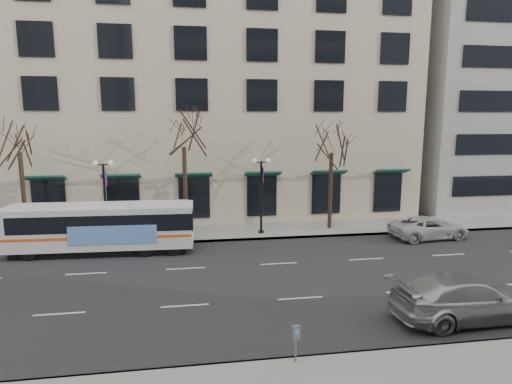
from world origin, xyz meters
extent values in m
plane|color=black|center=(0.00, 0.00, 0.00)|extent=(160.00, 160.00, 0.00)
cube|color=gray|center=(5.00, 9.00, 0.07)|extent=(80.00, 4.00, 0.15)
cube|color=beige|center=(-2.00, 21.00, 12.00)|extent=(40.00, 20.00, 24.00)
cube|color=#999993|center=(32.00, 21.00, 17.50)|extent=(25.00, 20.00, 35.00)
cylinder|color=black|center=(-10.00, 8.80, 2.87)|extent=(0.28, 0.28, 5.74)
cylinder|color=black|center=(0.00, 8.80, 2.97)|extent=(0.28, 0.28, 5.95)
cylinder|color=black|center=(10.00, 8.80, 2.73)|extent=(0.28, 0.28, 5.46)
cylinder|color=black|center=(-5.00, 8.20, 2.50)|extent=(0.16, 0.16, 5.00)
cylinder|color=black|center=(-5.00, 8.20, 0.15)|extent=(0.36, 0.36, 0.30)
cube|color=black|center=(-5.00, 8.20, 4.95)|extent=(0.90, 0.06, 0.06)
sphere|color=silver|center=(-5.45, 8.20, 5.05)|extent=(0.32, 0.32, 0.32)
sphere|color=silver|center=(-4.55, 8.20, 5.05)|extent=(0.32, 0.32, 0.32)
cube|color=#62217D|center=(-4.88, 8.20, 4.10)|extent=(0.04, 0.45, 1.00)
cylinder|color=black|center=(5.00, 8.20, 2.50)|extent=(0.16, 0.16, 5.00)
cylinder|color=black|center=(5.00, 8.20, 0.15)|extent=(0.36, 0.36, 0.30)
cube|color=black|center=(5.00, 8.20, 4.95)|extent=(0.90, 0.06, 0.06)
sphere|color=silver|center=(4.55, 8.20, 5.05)|extent=(0.32, 0.32, 0.32)
sphere|color=silver|center=(5.45, 8.20, 5.05)|extent=(0.32, 0.32, 0.32)
cube|color=#62217D|center=(5.12, 8.20, 4.10)|extent=(0.04, 0.45, 1.00)
cube|color=silver|center=(-4.84, 5.80, 1.61)|extent=(10.65, 2.71, 2.42)
cube|color=black|center=(-4.84, 5.80, 0.24)|extent=(9.79, 2.40, 0.40)
cube|color=black|center=(-4.58, 5.79, 1.98)|extent=(10.23, 2.73, 0.97)
cube|color=#EB5216|center=(-4.84, 5.80, 1.19)|extent=(10.55, 2.73, 0.16)
cube|color=#5F92E8|center=(-4.01, 4.59, 1.37)|extent=(4.84, 0.25, 1.06)
cube|color=silver|center=(-4.84, 5.80, 2.84)|extent=(10.11, 2.46, 0.07)
cylinder|color=black|center=(-8.58, 4.93, 0.44)|extent=(0.89, 0.28, 0.88)
cylinder|color=black|center=(-8.50, 6.96, 0.44)|extent=(0.89, 0.28, 0.88)
cylinder|color=black|center=(-2.24, 4.68, 0.44)|extent=(0.89, 0.28, 0.88)
cylinder|color=black|center=(-2.16, 6.71, 0.44)|extent=(0.89, 0.28, 0.88)
cylinder|color=black|center=(-0.66, 4.62, 0.44)|extent=(0.89, 0.28, 0.88)
cylinder|color=black|center=(-0.58, 6.64, 0.44)|extent=(0.89, 0.28, 0.88)
imported|color=#ABAEB2|center=(10.92, -5.16, 0.87)|extent=(6.12, 2.71, 1.75)
imported|color=#BABABA|center=(15.77, 5.77, 0.71)|extent=(5.31, 2.80, 1.42)
cylinder|color=gray|center=(3.52, -7.30, 0.56)|extent=(0.07, 0.07, 0.83)
cube|color=gray|center=(3.52, -7.30, 1.11)|extent=(0.29, 0.21, 0.46)
cube|color=blue|center=(3.50, -7.38, 1.18)|extent=(0.13, 0.04, 0.17)
camera|label=1|loc=(0.38, -19.45, 7.74)|focal=30.00mm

